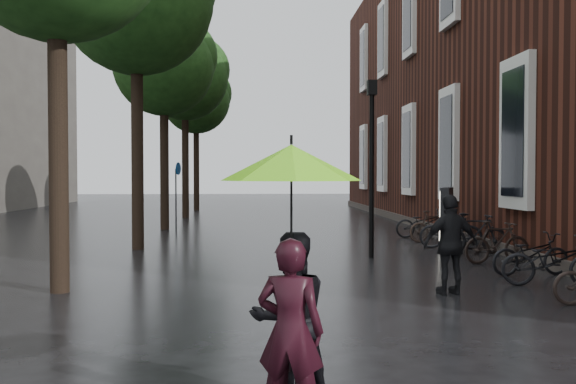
{
  "coord_description": "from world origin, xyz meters",
  "views": [
    {
      "loc": [
        -0.79,
        -3.56,
        2.02
      ],
      "look_at": [
        -0.16,
        7.44,
        1.7
      ],
      "focal_mm": 38.0,
      "sensor_mm": 36.0,
      "label": 1
    }
  ],
  "objects": [
    {
      "name": "brick_building",
      "position": [
        10.47,
        19.46,
        5.99
      ],
      "size": [
        10.2,
        33.2,
        12.0
      ],
      "color": "#38160F",
      "rests_on": "ground"
    },
    {
      "name": "street_trees",
      "position": [
        -3.99,
        15.91,
        6.34
      ],
      "size": [
        4.33,
        34.03,
        8.91
      ],
      "color": "black",
      "rests_on": "ground"
    },
    {
      "name": "person_burgundy",
      "position": [
        -0.49,
        1.29,
        0.75
      ],
      "size": [
        0.63,
        0.51,
        1.51
      ],
      "primitive_type": "imported",
      "rotation": [
        0.0,
        0.0,
        2.83
      ],
      "color": "black",
      "rests_on": "ground"
    },
    {
      "name": "person_black",
      "position": [
        -0.46,
        1.74,
        0.76
      ],
      "size": [
        0.85,
        0.74,
        1.51
      ],
      "primitive_type": "imported",
      "rotation": [
        0.0,
        0.0,
        3.39
      ],
      "color": "black",
      "rests_on": "ground"
    },
    {
      "name": "lime_umbrella",
      "position": [
        -0.47,
        1.56,
        2.12
      ],
      "size": [
        1.19,
        1.19,
        1.75
      ],
      "rotation": [
        0.0,
        0.0,
        0.35
      ],
      "color": "black",
      "rests_on": "ground"
    },
    {
      "name": "pedestrian_walking",
      "position": [
        2.53,
        6.47,
        0.84
      ],
      "size": [
        1.04,
        0.57,
        1.68
      ],
      "primitive_type": "imported",
      "rotation": [
        0.0,
        0.0,
        3.31
      ],
      "color": "black",
      "rests_on": "ground"
    },
    {
      "name": "parked_bicycles",
      "position": [
        4.63,
        10.56,
        0.47
      ],
      "size": [
        1.97,
        10.62,
        1.05
      ],
      "color": "black",
      "rests_on": "ground"
    },
    {
      "name": "ad_lightbox",
      "position": [
        4.52,
        12.89,
        0.84
      ],
      "size": [
        0.26,
        1.1,
        1.66
      ],
      "rotation": [
        0.0,
        0.0,
        -0.43
      ],
      "color": "black",
      "rests_on": "ground"
    },
    {
      "name": "lamp_post",
      "position": [
        2.05,
        10.96,
        2.6
      ],
      "size": [
        0.22,
        0.22,
        4.28
      ],
      "rotation": [
        0.0,
        0.0,
        -0.04
      ],
      "color": "black",
      "rests_on": "ground"
    },
    {
      "name": "cycle_sign",
      "position": [
        -3.5,
        18.24,
        1.62
      ],
      "size": [
        0.13,
        0.45,
        2.45
      ],
      "rotation": [
        0.0,
        0.0,
        -0.26
      ],
      "color": "#262628",
      "rests_on": "ground"
    }
  ]
}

